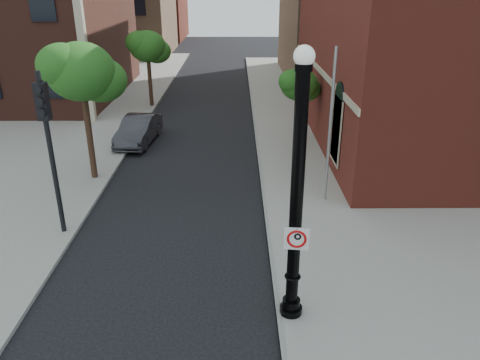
{
  "coord_description": "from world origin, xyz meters",
  "views": [
    {
      "loc": [
        1.07,
        -8.42,
        7.39
      ],
      "look_at": [
        1.15,
        2.0,
        2.92
      ],
      "focal_mm": 35.0,
      "sensor_mm": 36.0,
      "label": 1
    }
  ],
  "objects_px": {
    "no_parking_sign": "(297,239)",
    "traffic_signal_right": "(299,103)",
    "lamppost": "(296,207)",
    "parked_car": "(139,130)",
    "traffic_signal_left": "(47,130)"
  },
  "relations": [
    {
      "from": "no_parking_sign",
      "to": "traffic_signal_right",
      "type": "bearing_deg",
      "value": 89.89
    },
    {
      "from": "lamppost",
      "to": "parked_car",
      "type": "xyz_separation_m",
      "value": [
        -6.05,
        12.93,
        -2.24
      ]
    },
    {
      "from": "lamppost",
      "to": "no_parking_sign",
      "type": "bearing_deg",
      "value": -82.56
    },
    {
      "from": "lamppost",
      "to": "parked_car",
      "type": "distance_m",
      "value": 14.45
    },
    {
      "from": "lamppost",
      "to": "traffic_signal_left",
      "type": "bearing_deg",
      "value": 149.5
    },
    {
      "from": "lamppost",
      "to": "traffic_signal_right",
      "type": "bearing_deg",
      "value": 82.7
    },
    {
      "from": "parked_car",
      "to": "traffic_signal_right",
      "type": "relative_size",
      "value": 0.87
    },
    {
      "from": "lamppost",
      "to": "traffic_signal_left",
      "type": "distance_m",
      "value": 7.81
    },
    {
      "from": "parked_car",
      "to": "traffic_signal_left",
      "type": "relative_size",
      "value": 0.79
    },
    {
      "from": "traffic_signal_left",
      "to": "traffic_signal_right",
      "type": "xyz_separation_m",
      "value": [
        7.79,
        4.43,
        -0.35
      ]
    },
    {
      "from": "lamppost",
      "to": "no_parking_sign",
      "type": "distance_m",
      "value": 0.69
    },
    {
      "from": "parked_car",
      "to": "traffic_signal_right",
      "type": "bearing_deg",
      "value": -26.79
    },
    {
      "from": "lamppost",
      "to": "no_parking_sign",
      "type": "relative_size",
      "value": 11.59
    },
    {
      "from": "lamppost",
      "to": "no_parking_sign",
      "type": "xyz_separation_m",
      "value": [
        0.02,
        -0.16,
        -0.67
      ]
    },
    {
      "from": "parked_car",
      "to": "traffic_signal_left",
      "type": "bearing_deg",
      "value": -88.49
    }
  ]
}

